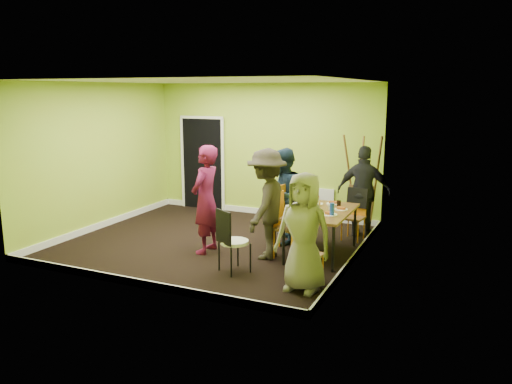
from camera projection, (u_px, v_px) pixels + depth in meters
ground at (215, 242)px, 8.85m from camera, size 5.00×5.00×0.00m
room_walls at (214, 187)px, 8.70m from camera, size 5.04×4.54×2.82m
dining_table at (322, 214)px, 8.03m from camera, size 0.90×1.50×0.75m
chair_left_far at (291, 212)px, 8.56m from camera, size 0.55×0.55×1.07m
chair_left_near at (284, 221)px, 7.99m from camera, size 0.46×0.45×1.05m
chair_back_end at (357, 203)px, 9.00m from camera, size 0.43×0.49×0.92m
chair_front_end at (306, 251)px, 6.82m from camera, size 0.41×0.42×0.88m
chair_bentwood at (231, 238)px, 7.29m from camera, size 0.51×0.51×0.96m
easel at (362, 184)px, 9.37m from camera, size 0.74×0.70×1.85m
plate_near_left at (316, 204)px, 8.47m from camera, size 0.25×0.25×0.01m
plate_near_right at (299, 214)px, 7.78m from camera, size 0.25×0.25×0.01m
plate_far_back at (333, 204)px, 8.47m from camera, size 0.24×0.24×0.01m
plate_far_front at (307, 218)px, 7.49m from camera, size 0.23×0.23×0.01m
plate_wall_back at (341, 209)px, 8.06m from camera, size 0.22×0.22×0.01m
plate_wall_front at (329, 215)px, 7.73m from camera, size 0.25×0.25×0.01m
thermos at (317, 204)px, 7.98m from camera, size 0.06×0.06×0.22m
blue_bottle at (332, 209)px, 7.66m from camera, size 0.07×0.07×0.20m
orange_bottle at (319, 204)px, 8.29m from camera, size 0.04×0.04×0.08m
glass_mid at (315, 203)px, 8.30m from camera, size 0.07×0.07×0.10m
glass_back at (339, 203)px, 8.30m from camera, size 0.07×0.07×0.10m
glass_front at (315, 214)px, 7.57m from camera, size 0.07×0.07×0.10m
cup_a at (305, 208)px, 7.97m from camera, size 0.12×0.12×0.10m
cup_b at (330, 207)px, 8.05m from camera, size 0.09×0.09×0.09m
person_standing at (206, 200)px, 8.16m from camera, size 0.44×0.66×1.79m
person_left_far at (283, 196)px, 8.66m from camera, size 0.88×0.99×1.68m
person_left_near at (267, 204)px, 7.89m from camera, size 0.72×1.18×1.76m
person_back_end at (364, 192)px, 9.07m from camera, size 0.99×0.42×1.67m
person_front_end at (304, 232)px, 6.60m from camera, size 0.83×0.58×1.61m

